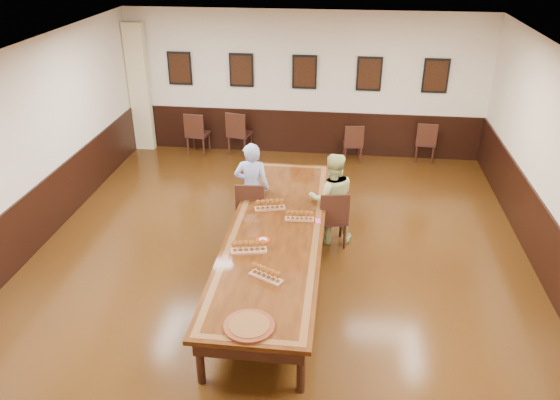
# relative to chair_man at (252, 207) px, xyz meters

# --- Properties ---
(floor) EXTENTS (8.00, 10.00, 0.02)m
(floor) POSITION_rel_chair_man_xyz_m (0.56, -1.15, -0.52)
(floor) COLOR black
(floor) RESTS_ON ground
(ceiling) EXTENTS (8.00, 10.00, 0.02)m
(ceiling) POSITION_rel_chair_man_xyz_m (0.56, -1.15, 2.70)
(ceiling) COLOR white
(ceiling) RESTS_ON floor
(wall_back) EXTENTS (8.00, 0.02, 3.20)m
(wall_back) POSITION_rel_chair_man_xyz_m (0.56, 3.86, 1.09)
(wall_back) COLOR beige
(wall_back) RESTS_ON floor
(wall_left) EXTENTS (0.02, 10.00, 3.20)m
(wall_left) POSITION_rel_chair_man_xyz_m (-3.45, -1.15, 1.09)
(wall_left) COLOR beige
(wall_left) RESTS_ON floor
(chair_man) EXTENTS (0.50, 0.54, 1.01)m
(chair_man) POSITION_rel_chair_man_xyz_m (0.00, 0.00, 0.00)
(chair_man) COLOR black
(chair_man) RESTS_ON floor
(chair_woman) EXTENTS (0.55, 0.59, 1.00)m
(chair_woman) POSITION_rel_chair_man_xyz_m (1.36, -0.16, -0.01)
(chair_woman) COLOR black
(chair_woman) RESTS_ON floor
(spare_chair_a) EXTENTS (0.52, 0.55, 0.99)m
(spare_chair_a) POSITION_rel_chair_man_xyz_m (-1.85, 3.51, -0.01)
(spare_chair_a) COLOR black
(spare_chair_a) RESTS_ON floor
(spare_chair_b) EXTENTS (0.58, 0.61, 1.02)m
(spare_chair_b) POSITION_rel_chair_man_xyz_m (-0.89, 3.61, 0.00)
(spare_chair_b) COLOR black
(spare_chair_b) RESTS_ON floor
(spare_chair_c) EXTENTS (0.46, 0.50, 0.89)m
(spare_chair_c) POSITION_rel_chair_man_xyz_m (1.70, 3.43, -0.06)
(spare_chair_c) COLOR black
(spare_chair_c) RESTS_ON floor
(spare_chair_d) EXTENTS (0.47, 0.51, 0.93)m
(spare_chair_d) POSITION_rel_chair_man_xyz_m (3.30, 3.67, -0.04)
(spare_chair_d) COLOR black
(spare_chair_d) RESTS_ON floor
(person_man) EXTENTS (0.61, 0.41, 1.62)m
(person_man) POSITION_rel_chair_man_xyz_m (-0.00, 0.11, 0.30)
(person_man) COLOR #516ACA
(person_man) RESTS_ON floor
(person_woman) EXTENTS (0.87, 0.74, 1.56)m
(person_woman) POSITION_rel_chair_man_xyz_m (1.34, -0.05, 0.27)
(person_woman) COLOR #CBD485
(person_woman) RESTS_ON floor
(pink_phone) EXTENTS (0.10, 0.16, 0.01)m
(pink_phone) POSITION_rel_chair_man_xyz_m (1.16, -0.81, 0.25)
(pink_phone) COLOR #D848A1
(pink_phone) RESTS_ON conference_table
(curtain) EXTENTS (0.45, 0.18, 2.90)m
(curtain) POSITION_rel_chair_man_xyz_m (-3.19, 3.67, 0.94)
(curtain) COLOR beige
(curtain) RESTS_ON floor
(wainscoting) EXTENTS (8.00, 10.00, 1.00)m
(wainscoting) POSITION_rel_chair_man_xyz_m (0.56, -1.15, -0.01)
(wainscoting) COLOR black
(wainscoting) RESTS_ON floor
(conference_table) EXTENTS (1.40, 5.00, 0.76)m
(conference_table) POSITION_rel_chair_man_xyz_m (0.56, -1.15, 0.10)
(conference_table) COLOR black
(conference_table) RESTS_ON floor
(posters) EXTENTS (6.14, 0.04, 0.74)m
(posters) POSITION_rel_chair_man_xyz_m (0.56, 3.79, 1.39)
(posters) COLOR black
(posters) RESTS_ON wall_back
(flight_a) EXTENTS (0.51, 0.27, 0.18)m
(flight_a) POSITION_rel_chair_man_xyz_m (0.39, -0.50, 0.33)
(flight_a) COLOR #9B5E41
(flight_a) RESTS_ON conference_table
(flight_b) EXTENTS (0.45, 0.15, 0.17)m
(flight_b) POSITION_rel_chair_man_xyz_m (0.88, -0.80, 0.32)
(flight_b) COLOR #9B5E41
(flight_b) RESTS_ON conference_table
(flight_c) EXTENTS (0.52, 0.25, 0.19)m
(flight_c) POSITION_rel_chair_man_xyz_m (0.27, -1.78, 0.33)
(flight_c) COLOR #9B5E41
(flight_c) RESTS_ON conference_table
(flight_d) EXTENTS (0.48, 0.35, 0.17)m
(flight_d) POSITION_rel_chair_man_xyz_m (0.59, -2.38, 0.32)
(flight_d) COLOR #9B5E41
(flight_d) RESTS_ON conference_table
(red_plate_grp) EXTENTS (0.20, 0.20, 0.03)m
(red_plate_grp) POSITION_rel_chair_man_xyz_m (0.42, -1.47, 0.25)
(red_plate_grp) COLOR #B5290C
(red_plate_grp) RESTS_ON conference_table
(carved_platter) EXTENTS (0.66, 0.66, 0.05)m
(carved_platter) POSITION_rel_chair_man_xyz_m (0.54, -3.34, 0.27)
(carved_platter) COLOR #552011
(carved_platter) RESTS_ON conference_table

